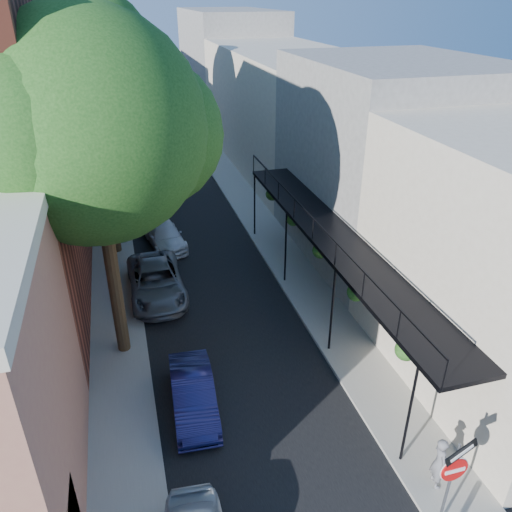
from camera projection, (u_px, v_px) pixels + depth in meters
road_surface at (166, 172)px, 35.95m from camera, size 6.00×64.00×0.01m
sidewalk_left at (109, 176)px, 34.97m from camera, size 2.00×64.00×0.12m
sidewalk_right at (220, 166)px, 36.88m from camera, size 2.00×64.00×0.12m
buildings_left at (8, 113)px, 30.37m from camera, size 10.10×59.10×12.00m
buildings_right at (288, 104)px, 35.59m from camera, size 9.80×55.00×10.00m
sign_post at (453, 473)px, 11.06m from camera, size 0.89×0.17×2.99m
oak_near at (107, 130)px, 14.67m from camera, size 7.48×6.80×11.42m
oak_mid at (105, 106)px, 21.82m from camera, size 6.60×6.00×10.20m
oak_far at (102, 55)px, 28.96m from camera, size 7.70×7.00×11.90m
parked_car_b at (193, 394)px, 15.24m from camera, size 1.47×3.71×1.20m
parked_car_c at (156, 281)px, 21.05m from camera, size 2.28×4.86×1.34m
parked_car_d at (165, 235)px, 25.29m from camera, size 2.11×4.10×1.14m
parked_car_e at (138, 207)px, 28.47m from camera, size 1.82×3.72×1.22m
parked_car_f at (136, 180)px, 32.34m from camera, size 1.73×4.16×1.34m
parked_car_g at (132, 161)px, 36.20m from camera, size 2.42×4.55×1.22m
pedestrian at (440, 462)px, 12.67m from camera, size 0.48×0.63×1.56m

